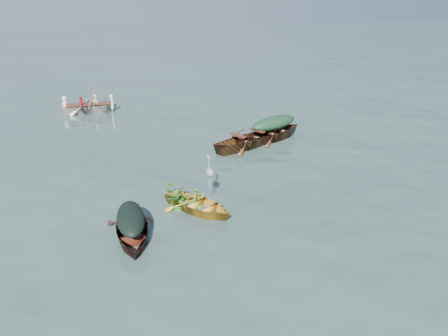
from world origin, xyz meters
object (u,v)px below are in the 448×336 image
Objects in this scene: rowed_boat at (90,112)px; yellow_dinghy at (199,211)px; heron at (210,177)px; green_tarp_boat at (273,140)px; dark_covered_boat at (132,237)px; open_wooden_boat at (247,147)px.

yellow_dinghy is at bearing -167.18° from rowed_boat.
green_tarp_boat is at bearing 15.32° from heron.
dark_covered_boat is at bearing -176.29° from rowed_boat.
green_tarp_boat is (4.11, 5.29, 0.00)m from yellow_dinghy.
dark_covered_boat is 2.69m from heron.
rowed_boat is (-5.92, 6.89, 0.00)m from open_wooden_boat.
heron is at bearing 30.85° from dark_covered_boat.
rowed_boat reaches higher than dark_covered_boat.
dark_covered_boat is at bearing 113.63° from open_wooden_boat.
open_wooden_boat is at bearing 90.00° from green_tarp_boat.
green_tarp_boat reaches higher than yellow_dinghy.
open_wooden_boat is (4.64, 5.60, 0.00)m from dark_covered_boat.
open_wooden_boat reaches higher than dark_covered_boat.
green_tarp_boat is 6.21m from heron.
heron is at bearing 117.07° from green_tarp_boat.
open_wooden_boat is at bearing 50.71° from dark_covered_boat.
rowed_boat is (-3.09, 11.56, 0.00)m from yellow_dinghy.
heron is (0.40, 0.38, 0.80)m from yellow_dinghy.
open_wooden_boat is at bearing 22.89° from heron.
yellow_dinghy is 2.04m from dark_covered_boat.
green_tarp_boat is 1.43m from open_wooden_boat.
green_tarp_boat reaches higher than dark_covered_boat.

